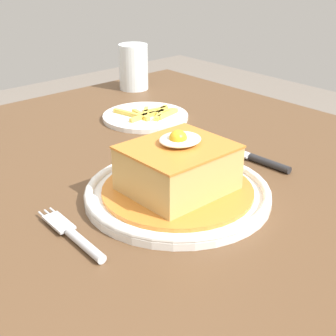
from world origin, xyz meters
name	(u,v)px	position (x,y,z in m)	size (l,w,h in m)	color
dining_table	(90,248)	(0.00, 0.00, 0.61)	(1.10, 0.87, 0.73)	brown
main_plate	(178,193)	(0.07, -0.13, 0.74)	(0.26, 0.26, 0.02)	white
sandwich_meal	(178,171)	(0.07, -0.13, 0.77)	(0.21, 0.21, 0.09)	orange
fork	(76,237)	(-0.09, -0.13, 0.74)	(0.02, 0.14, 0.01)	silver
knife	(257,159)	(0.25, -0.12, 0.74)	(0.02, 0.17, 0.01)	#262628
drinking_glass	(134,70)	(0.36, 0.35, 0.77)	(0.07, 0.07, 0.10)	silver
side_plate_fries	(146,116)	(0.25, 0.16, 0.73)	(0.17, 0.17, 0.02)	white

